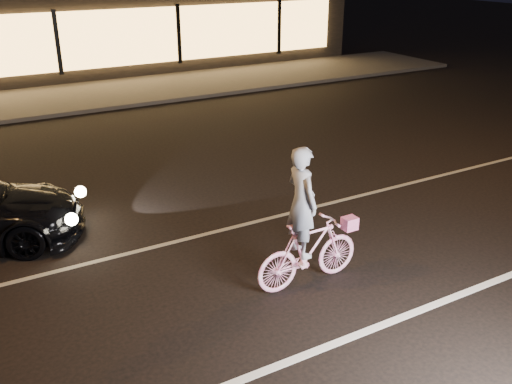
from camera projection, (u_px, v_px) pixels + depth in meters
ground at (289, 282)px, 8.41m from camera, size 90.00×90.00×0.00m
lane_stripe_near at (353, 337)px, 7.20m from camera, size 60.00×0.12×0.01m
lane_stripe_far at (227, 229)px, 10.00m from camera, size 60.00×0.10×0.01m
sidewalk at (76, 97)px, 18.78m from camera, size 30.00×4.00×0.12m
storefront at (33, 15)px, 22.75m from camera, size 25.40×8.42×4.20m
cyclist at (307, 237)px, 8.08m from camera, size 1.69×0.58×2.13m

